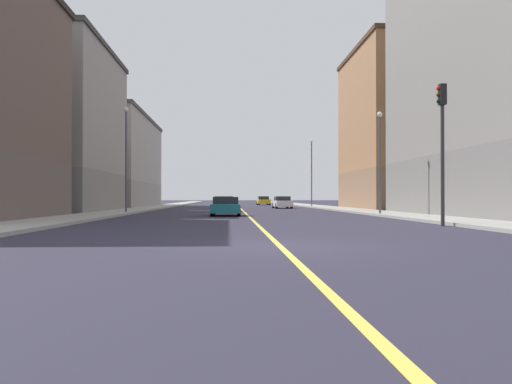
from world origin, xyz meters
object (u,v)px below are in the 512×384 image
at_px(car_teal, 226,206).
at_px(car_white, 282,203).
at_px(traffic_light_left_near, 442,134).
at_px(street_lamp_left_far, 312,166).
at_px(car_red, 226,201).
at_px(street_lamp_left_near, 380,151).
at_px(building_left_mid, 412,129).
at_px(car_orange, 224,204).
at_px(building_right_midblock, 37,129).
at_px(building_right_distant, 102,162).
at_px(car_yellow, 263,201).
at_px(street_lamp_right_near, 126,149).

bearing_deg(car_teal, car_white, 75.01).
distance_m(traffic_light_left_near, street_lamp_left_far, 41.93).
xyz_separation_m(car_red, car_white, (6.33, -24.89, 0.02)).
xyz_separation_m(street_lamp_left_near, street_lamp_left_far, (0.00, 29.13, 0.69)).
bearing_deg(street_lamp_left_far, building_left_mid, -51.69).
height_order(car_orange, car_white, car_white).
bearing_deg(street_lamp_left_near, building_left_mid, 64.50).
xyz_separation_m(street_lamp_left_near, car_teal, (-10.37, 0.29, -3.71)).
bearing_deg(car_teal, building_right_midblock, 147.35).
relative_size(building_right_distant, car_red, 5.59).
height_order(building_right_midblock, car_teal, building_right_midblock).
bearing_deg(street_lamp_left_far, traffic_light_left_near, -91.39).
bearing_deg(building_right_distant, car_red, 42.85).
height_order(car_teal, car_white, car_white).
bearing_deg(building_right_distant, traffic_light_left_near, -61.13).
xyz_separation_m(street_lamp_left_near, car_yellow, (-4.71, 47.87, -3.67)).
bearing_deg(building_right_midblock, traffic_light_left_near, -42.58).
bearing_deg(building_right_midblock, building_right_distant, 90.00).
bearing_deg(car_yellow, building_left_mid, -65.76).
bearing_deg(street_lamp_left_near, car_red, 102.43).
xyz_separation_m(street_lamp_left_far, car_red, (-10.59, 18.90, -4.40)).
distance_m(building_left_mid, building_right_distant, 38.31).
height_order(building_left_mid, building_right_distant, building_left_mid).
height_order(building_right_midblock, street_lamp_right_near, building_right_midblock).
height_order(building_left_mid, street_lamp_right_near, building_left_mid).
height_order(building_left_mid, street_lamp_left_near, building_left_mid).
bearing_deg(car_orange, car_teal, -88.73).
bearing_deg(building_right_midblock, car_teal, -32.65).
xyz_separation_m(street_lamp_right_near, car_yellow, (13.06, 43.47, -4.14)).
relative_size(building_right_distant, car_teal, 5.90).
distance_m(traffic_light_left_near, car_orange, 25.94).
height_order(building_right_midblock, car_yellow, building_right_midblock).
height_order(street_lamp_left_near, car_teal, street_lamp_left_near).
xyz_separation_m(building_left_mid, car_red, (-19.25, 29.86, -7.61)).
xyz_separation_m(street_lamp_right_near, street_lamp_left_far, (17.77, 24.73, 0.22)).
xyz_separation_m(traffic_light_left_near, car_teal, (-9.35, 13.06, -3.33)).
relative_size(car_red, car_white, 0.98).
bearing_deg(car_white, car_orange, -117.84).
xyz_separation_m(building_left_mid, car_white, (-12.92, 4.98, -7.59)).
relative_size(traffic_light_left_near, car_orange, 1.37).
distance_m(building_left_mid, car_white, 15.79).
bearing_deg(street_lamp_right_near, car_yellow, 73.28).
height_order(building_left_mid, street_lamp_left_far, building_left_mid).
height_order(traffic_light_left_near, street_lamp_left_far, street_lamp_left_far).
height_order(building_right_midblock, building_right_distant, building_right_midblock).
distance_m(building_right_distant, car_orange, 27.76).
distance_m(building_left_mid, street_lamp_right_near, 30.00).
bearing_deg(building_left_mid, building_right_distant, 156.63).
distance_m(building_right_distant, street_lamp_left_far, 26.78).
bearing_deg(car_teal, car_yellow, 83.22).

